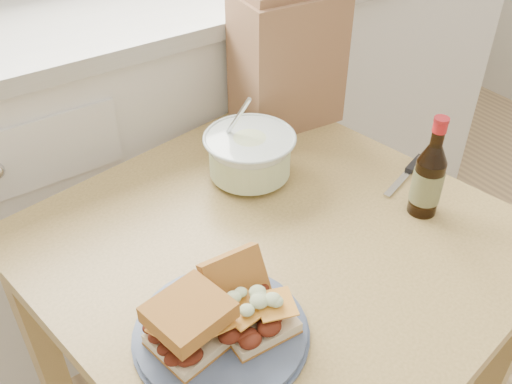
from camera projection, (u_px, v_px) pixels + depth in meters
cabinet_run at (157, 142)px, 1.78m from camera, size 2.50×0.64×0.94m
dining_table at (275, 275)px, 1.15m from camera, size 0.96×0.96×0.70m
plate at (221, 332)px, 0.90m from camera, size 0.27×0.27×0.02m
sandwich_left at (190, 324)px, 0.85m from camera, size 0.13×0.12×0.08m
sandwich_right at (249, 303)px, 0.90m from camera, size 0.12×0.16×0.09m
coleslaw_bowl at (250, 157)px, 1.22m from camera, size 0.20×0.20×0.20m
beer_bottle at (428, 178)px, 1.11m from camera, size 0.06×0.06×0.22m
knife at (411, 169)px, 1.26m from camera, size 0.17×0.07×0.01m
paper_bag at (287, 60)px, 1.35m from camera, size 0.26×0.18×0.32m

